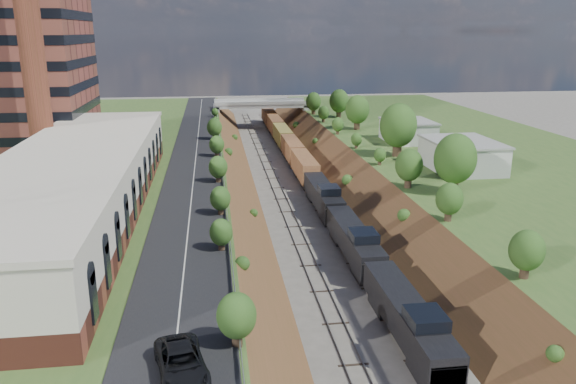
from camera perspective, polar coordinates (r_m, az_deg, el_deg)
The scene contains 17 objects.
platform_left at distance 89.60m, azimuth -20.60°, elevation 0.68°, with size 44.00×180.00×5.00m, color #3C5F27.
platform_right at distance 98.46m, azimuth 20.14°, elevation 2.05°, with size 44.00×180.00×5.00m, color #3C5F27.
embankment_left at distance 87.94m, azimuth -6.35°, elevation -0.34°, with size 7.07×180.00×7.07m, color brown.
embankment_right at distance 91.04m, azimuth 7.63°, elevation 0.19°, with size 7.07×180.00×7.07m, color brown.
rail_left_track at distance 88.47m, azimuth -0.90°, elevation -0.08°, with size 1.58×180.00×0.18m, color gray.
rail_right_track at distance 89.21m, azimuth 2.41°, elevation 0.05°, with size 1.58×180.00×0.18m, color gray.
road at distance 86.69m, azimuth -9.43°, elevation 2.76°, with size 8.00×180.00×0.10m, color black.
guardrail at distance 86.35m, azimuth -6.72°, elevation 3.15°, with size 0.10×171.00×0.70m.
commercial_building at distance 66.26m, azimuth -20.88°, elevation 0.87°, with size 14.30×62.30×7.00m.
smokestack at distance 83.73m, azimuth -24.81°, elevation 14.87°, with size 3.20×3.20×40.00m, color brown.
overpass at distance 148.26m, azimuth -2.79°, elevation 8.37°, with size 24.50×8.30×7.40m.
white_building_near at distance 86.33m, azimuth 17.24°, elevation 3.52°, with size 9.00×12.00×4.00m, color silver.
white_building_far at distance 106.16m, azimuth 12.08°, elevation 6.01°, with size 8.00×10.00×3.60m, color silver.
tree_right_large at distance 72.51m, azimuth 16.62°, elevation 3.21°, with size 5.25×5.25×7.61m.
tree_left_crest at distance 47.77m, azimuth -6.21°, elevation -5.68°, with size 2.45×2.45×3.55m.
freight_train at distance 101.51m, azimuth 1.10°, elevation 3.40°, with size 2.79×128.07×4.55m.
suv at distance 34.92m, azimuth -10.78°, elevation -16.68°, with size 2.72×5.90×1.64m, color black.
Camera 1 is at (-12.62, -24.40, 24.63)m, focal length 35.00 mm.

